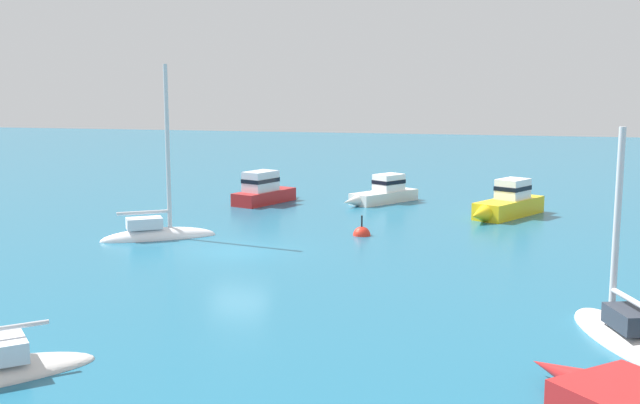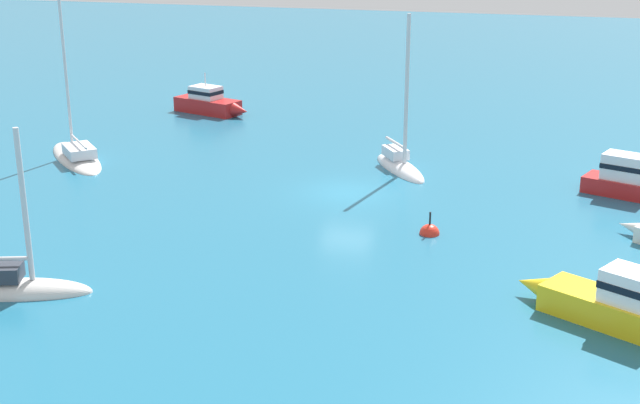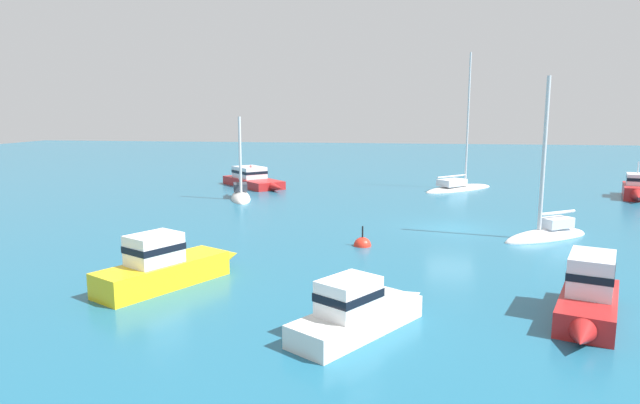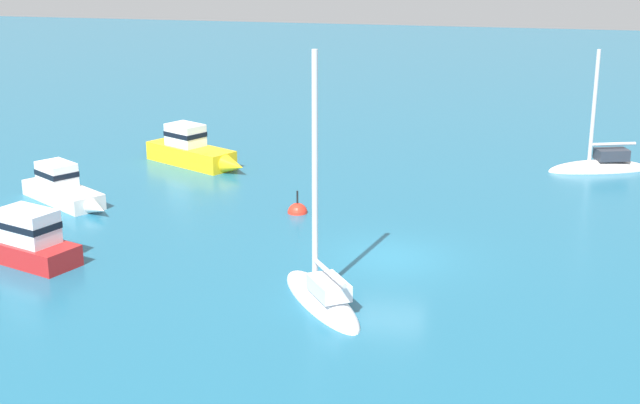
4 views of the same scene
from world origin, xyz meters
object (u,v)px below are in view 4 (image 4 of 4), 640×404
motor_cruiser (63,188)px  cabin_cruiser (193,151)px  yacht (322,296)px  sloop (599,167)px  powerboat_1 (22,240)px  channel_buoy (297,213)px

motor_cruiser → cabin_cruiser: bearing=99.3°
yacht → motor_cruiser: 15.84m
sloop → motor_cruiser: bearing=5.5°
yacht → sloop: (19.03, -9.93, -0.07)m
yacht → powerboat_1: bearing=48.1°
motor_cruiser → channel_buoy: size_ratio=3.87×
powerboat_1 → motor_cruiser: bearing=-53.5°
yacht → sloop: size_ratio=1.31×
cabin_cruiser → yacht: 18.75m
yacht → powerboat_1: yacht is taller
yacht → sloop: yacht is taller
sloop → powerboat_1: bearing=20.5°
powerboat_1 → cabin_cruiser: bearing=-74.9°
cabin_cruiser → powerboat_1: bearing=-66.6°
channel_buoy → sloop: bearing=-52.6°
sloop → channel_buoy: 16.30m
cabin_cruiser → sloop: 20.25m
sloop → channel_buoy: sloop is taller
channel_buoy → motor_cruiser: bearing=93.7°
motor_cruiser → yacht: bearing=1.4°
cabin_cruiser → channel_buoy: cabin_cruiser is taller
channel_buoy → cabin_cruiser: bearing=46.5°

